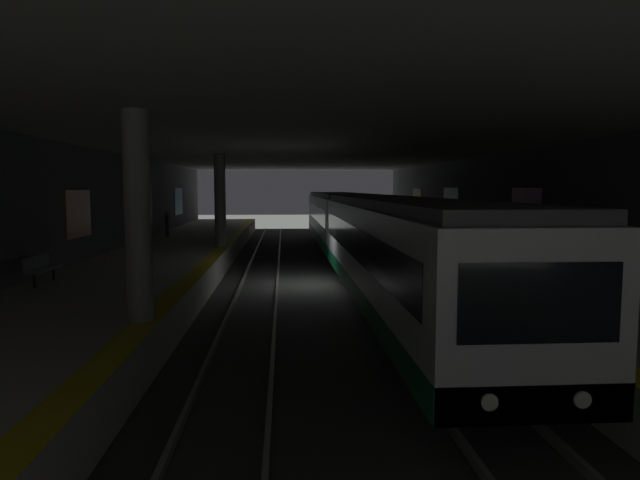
{
  "coord_description": "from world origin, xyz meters",
  "views": [
    {
      "loc": [
        -22.34,
        1.21,
        3.94
      ],
      "look_at": [
        8.43,
        -0.82,
        1.04
      ],
      "focal_mm": 31.05,
      "sensor_mm": 36.0,
      "label": 1
    }
  ],
  "objects_px": {
    "metro_train": "(357,230)",
    "bench_left_near": "(621,270)",
    "bench_right_mid": "(41,267)",
    "suitcase_rolling": "(497,268)",
    "person_waiting_near": "(167,223)",
    "person_walking_mid": "(610,287)",
    "person_standing_far": "(435,226)",
    "pillar_far": "(220,201)",
    "person_boarding": "(433,218)",
    "backpack_on_floor": "(140,252)",
    "bench_left_mid": "(538,250)",
    "pillar_near": "(138,217)"
  },
  "relations": [
    {
      "from": "person_waiting_near",
      "to": "person_boarding",
      "type": "xyz_separation_m",
      "value": [
        1.45,
        -16.55,
        0.14
      ]
    },
    {
      "from": "bench_left_mid",
      "to": "person_waiting_near",
      "type": "relative_size",
      "value": 1.12
    },
    {
      "from": "pillar_near",
      "to": "person_standing_far",
      "type": "bearing_deg",
      "value": -33.7
    },
    {
      "from": "person_waiting_near",
      "to": "bench_right_mid",
      "type": "bearing_deg",
      "value": 178.74
    },
    {
      "from": "pillar_near",
      "to": "metro_train",
      "type": "height_order",
      "value": "pillar_near"
    },
    {
      "from": "bench_right_mid",
      "to": "suitcase_rolling",
      "type": "distance_m",
      "value": 14.27
    },
    {
      "from": "person_boarding",
      "to": "suitcase_rolling",
      "type": "distance_m",
      "value": 17.77
    },
    {
      "from": "bench_right_mid",
      "to": "suitcase_rolling",
      "type": "bearing_deg",
      "value": -88.52
    },
    {
      "from": "person_walking_mid",
      "to": "bench_left_near",
      "type": "bearing_deg",
      "value": -34.43
    },
    {
      "from": "pillar_near",
      "to": "bench_left_mid",
      "type": "bearing_deg",
      "value": -57.07
    },
    {
      "from": "pillar_near",
      "to": "suitcase_rolling",
      "type": "relative_size",
      "value": 5.11
    },
    {
      "from": "pillar_far",
      "to": "bench_left_mid",
      "type": "xyz_separation_m",
      "value": [
        -7.2,
        -12.88,
        -1.75
      ]
    },
    {
      "from": "bench_left_near",
      "to": "person_boarding",
      "type": "distance_m",
      "value": 19.71
    },
    {
      "from": "metro_train",
      "to": "suitcase_rolling",
      "type": "bearing_deg",
      "value": -156.28
    },
    {
      "from": "person_walking_mid",
      "to": "person_standing_far",
      "type": "relative_size",
      "value": 0.96
    },
    {
      "from": "pillar_near",
      "to": "bench_left_mid",
      "type": "height_order",
      "value": "pillar_near"
    },
    {
      "from": "person_waiting_near",
      "to": "bench_left_near",
      "type": "bearing_deg",
      "value": -137.54
    },
    {
      "from": "pillar_far",
      "to": "person_walking_mid",
      "type": "xyz_separation_m",
      "value": [
        -16.83,
        -9.86,
        -1.42
      ]
    },
    {
      "from": "bench_left_near",
      "to": "person_waiting_near",
      "type": "xyz_separation_m",
      "value": [
        18.26,
        16.71,
        0.29
      ]
    },
    {
      "from": "bench_left_mid",
      "to": "person_boarding",
      "type": "distance_m",
      "value": 14.49
    },
    {
      "from": "metro_train",
      "to": "pillar_far",
      "type": "bearing_deg",
      "value": 71.1
    },
    {
      "from": "metro_train",
      "to": "bench_left_mid",
      "type": "bearing_deg",
      "value": -128.05
    },
    {
      "from": "pillar_near",
      "to": "person_standing_far",
      "type": "relative_size",
      "value": 2.76
    },
    {
      "from": "person_walking_mid",
      "to": "backpack_on_floor",
      "type": "distance_m",
      "value": 18.09
    },
    {
      "from": "person_waiting_near",
      "to": "metro_train",
      "type": "bearing_deg",
      "value": -127.91
    },
    {
      "from": "bench_right_mid",
      "to": "person_waiting_near",
      "type": "bearing_deg",
      "value": -1.26
    },
    {
      "from": "pillar_near",
      "to": "person_waiting_near",
      "type": "xyz_separation_m",
      "value": [
        21.38,
        3.82,
        -1.46
      ]
    },
    {
      "from": "person_waiting_near",
      "to": "person_walking_mid",
      "type": "xyz_separation_m",
      "value": [
        -22.67,
        -13.68,
        0.03
      ]
    },
    {
      "from": "person_waiting_near",
      "to": "person_boarding",
      "type": "distance_m",
      "value": 16.61
    },
    {
      "from": "bench_left_mid",
      "to": "suitcase_rolling",
      "type": "height_order",
      "value": "suitcase_rolling"
    },
    {
      "from": "pillar_far",
      "to": "bench_left_near",
      "type": "height_order",
      "value": "pillar_far"
    },
    {
      "from": "pillar_near",
      "to": "backpack_on_floor",
      "type": "height_order",
      "value": "pillar_near"
    },
    {
      "from": "pillar_far",
      "to": "person_standing_far",
      "type": "height_order",
      "value": "pillar_far"
    },
    {
      "from": "metro_train",
      "to": "person_walking_mid",
      "type": "height_order",
      "value": "metro_train"
    },
    {
      "from": "suitcase_rolling",
      "to": "backpack_on_floor",
      "type": "height_order",
      "value": "suitcase_rolling"
    },
    {
      "from": "bench_left_near",
      "to": "suitcase_rolling",
      "type": "xyz_separation_m",
      "value": [
        2.15,
        2.81,
        -0.23
      ]
    },
    {
      "from": "pillar_near",
      "to": "bench_right_mid",
      "type": "distance_m",
      "value": 6.68
    },
    {
      "from": "person_standing_far",
      "to": "bench_right_mid",
      "type": "bearing_deg",
      "value": 127.68
    },
    {
      "from": "person_walking_mid",
      "to": "backpack_on_floor",
      "type": "bearing_deg",
      "value": 45.1
    },
    {
      "from": "person_waiting_near",
      "to": "backpack_on_floor",
      "type": "height_order",
      "value": "person_waiting_near"
    },
    {
      "from": "bench_left_near",
      "to": "suitcase_rolling",
      "type": "height_order",
      "value": "suitcase_rolling"
    },
    {
      "from": "person_boarding",
      "to": "suitcase_rolling",
      "type": "bearing_deg",
      "value": 171.42
    },
    {
      "from": "metro_train",
      "to": "bench_left_near",
      "type": "bearing_deg",
      "value": -148.11
    },
    {
      "from": "bench_left_mid",
      "to": "backpack_on_floor",
      "type": "xyz_separation_m",
      "value": [
        3.13,
        15.83,
        -0.32
      ]
    },
    {
      "from": "bench_left_mid",
      "to": "metro_train",
      "type": "bearing_deg",
      "value": 51.95
    },
    {
      "from": "person_walking_mid",
      "to": "pillar_near",
      "type": "bearing_deg",
      "value": 82.57
    },
    {
      "from": "person_walking_mid",
      "to": "person_boarding",
      "type": "xyz_separation_m",
      "value": [
        24.12,
        -2.86,
        0.11
      ]
    },
    {
      "from": "bench_left_near",
      "to": "bench_left_mid",
      "type": "distance_m",
      "value": 5.22
    },
    {
      "from": "person_boarding",
      "to": "person_waiting_near",
      "type": "bearing_deg",
      "value": 95.01
    },
    {
      "from": "backpack_on_floor",
      "to": "pillar_near",
      "type": "bearing_deg",
      "value": -165.62
    }
  ]
}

